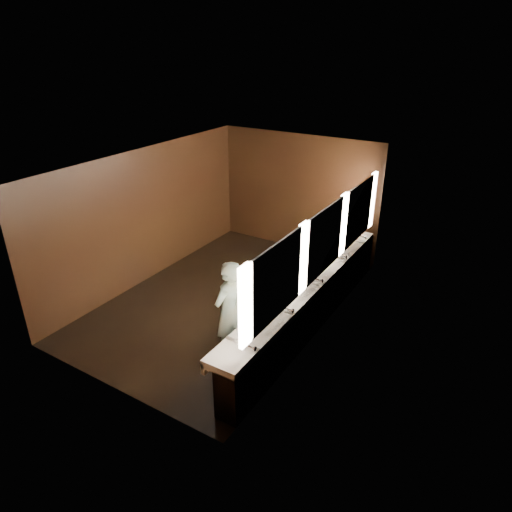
{
  "coord_description": "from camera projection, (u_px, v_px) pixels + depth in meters",
  "views": [
    {
      "loc": [
        4.6,
        -6.42,
        4.75
      ],
      "look_at": [
        0.66,
        0.0,
        1.14
      ],
      "focal_mm": 32.0,
      "sensor_mm": 36.0,
      "label": 1
    }
  ],
  "objects": [
    {
      "name": "sink_counter",
      "position": [
        310.0,
        303.0,
        8.1
      ],
      "size": [
        0.55,
        5.4,
        1.01
      ],
      "color": "black",
      "rests_on": "floor"
    },
    {
      "name": "wall_left",
      "position": [
        147.0,
        216.0,
        9.49
      ],
      "size": [
        0.02,
        6.0,
        2.8
      ],
      "primitive_type": "cube",
      "color": "black",
      "rests_on": "floor"
    },
    {
      "name": "person",
      "position": [
        229.0,
        311.0,
        7.17
      ],
      "size": [
        0.46,
        0.66,
        1.72
      ],
      "primitive_type": "imported",
      "rotation": [
        0.0,
        0.0,
        -1.65
      ],
      "color": "#83BFC4",
      "rests_on": "floor"
    },
    {
      "name": "wall_front",
      "position": [
        101.0,
        308.0,
        6.25
      ],
      "size": [
        4.0,
        0.02,
        2.8
      ],
      "primitive_type": "cube",
      "color": "black",
      "rests_on": "floor"
    },
    {
      "name": "floor",
      "position": [
        228.0,
        299.0,
        9.16
      ],
      "size": [
        6.0,
        6.0,
        0.0
      ],
      "primitive_type": "plane",
      "color": "black",
      "rests_on": "ground"
    },
    {
      "name": "wall_back",
      "position": [
        298.0,
        193.0,
        10.86
      ],
      "size": [
        4.0,
        0.02,
        2.8
      ],
      "primitive_type": "cube",
      "color": "black",
      "rests_on": "floor"
    },
    {
      "name": "ceiling",
      "position": [
        224.0,
        161.0,
        7.94
      ],
      "size": [
        4.0,
        6.0,
        0.02
      ],
      "primitive_type": "cube",
      "color": "#2D2D2B",
      "rests_on": "wall_back"
    },
    {
      "name": "wall_right",
      "position": [
        324.0,
        260.0,
        7.61
      ],
      "size": [
        0.02,
        6.0,
        2.8
      ],
      "primitive_type": "cube",
      "color": "black",
      "rests_on": "floor"
    },
    {
      "name": "trash_bin",
      "position": [
        245.0,
        364.0,
        6.9
      ],
      "size": [
        0.38,
        0.38,
        0.59
      ],
      "primitive_type": "cylinder",
      "rotation": [
        0.0,
        0.0,
        -0.01
      ],
      "color": "black",
      "rests_on": "floor"
    },
    {
      "name": "mirror_band",
      "position": [
        325.0,
        240.0,
        7.47
      ],
      "size": [
        0.06,
        5.03,
        1.15
      ],
      "color": "#FCE4CC",
      "rests_on": "wall_right"
    }
  ]
}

